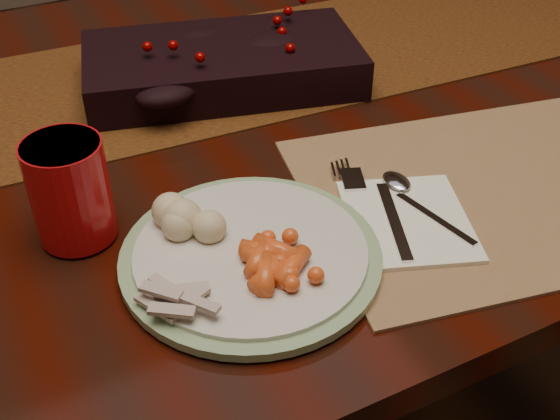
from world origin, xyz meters
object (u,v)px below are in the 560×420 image
centerpiece (222,58)px  turkey_shreds (173,301)px  placemat_main (501,189)px  baby_carrots (289,255)px  dining_table (187,321)px  mashed_potatoes (193,210)px  red_cup (70,191)px  napkin (407,220)px  dinner_plate (251,255)px

centerpiece → turkey_shreds: bearing=-118.6°
centerpiece → placemat_main: bearing=-64.0°
baby_carrots → dining_table: bearing=92.9°
dining_table → baby_carrots: baby_carrots is taller
centerpiece → mashed_potatoes: centerpiece is taller
dining_table → red_cup: (-0.16, -0.17, 0.44)m
red_cup → baby_carrots: bearing=-42.1°
mashed_potatoes → napkin: (0.22, -0.08, -0.04)m
baby_carrots → red_cup: size_ratio=0.86×
centerpiece → baby_carrots: (-0.10, -0.40, -0.01)m
placemat_main → dinner_plate: 0.32m
mashed_potatoes → napkin: bearing=-20.1°
centerpiece → dinner_plate: 0.39m
red_cup → mashed_potatoes: bearing=-30.4°
placemat_main → mashed_potatoes: (-0.35, 0.08, 0.04)m
centerpiece → napkin: 0.40m
placemat_main → turkey_shreds: bearing=-166.0°
dinner_plate → napkin: (0.18, -0.02, -0.00)m
centerpiece → dinner_plate: (-0.13, -0.37, -0.03)m
centerpiece → mashed_potatoes: size_ratio=4.62×
dining_table → centerpiece: centerpiece is taller
turkey_shreds → placemat_main: bearing=3.3°
dinner_plate → red_cup: 0.20m
mashed_potatoes → red_cup: size_ratio=0.74×
red_cup → dinner_plate: bearing=-40.0°
placemat_main → napkin: bearing=-167.8°
centerpiece → dinner_plate: bearing=-109.0°
placemat_main → napkin: 0.14m
placemat_main → dining_table: bearing=145.0°
dinner_plate → baby_carrots: bearing=-51.7°
centerpiece → placemat_main: size_ratio=0.85×
red_cup → napkin: bearing=-23.8°
centerpiece → red_cup: red_cup is taller
placemat_main → turkey_shreds: turkey_shreds is taller
mashed_potatoes → red_cup: 0.13m
dining_table → dinner_plate: bearing=-91.9°
dining_table → placemat_main: 0.58m
dining_table → napkin: (0.17, -0.32, 0.38)m
dining_table → turkey_shreds: size_ratio=25.81×
dining_table → mashed_potatoes: (-0.05, -0.24, 0.42)m
red_cup → dining_table: bearing=48.1°
mashed_potatoes → turkey_shreds: mashed_potatoes is taller
dinner_plate → turkey_shreds: size_ratio=3.85×
baby_carrots → napkin: size_ratio=0.64×
dining_table → baby_carrots: bearing=-87.1°
baby_carrots → turkey_shreds: size_ratio=1.39×
dinner_plate → mashed_potatoes: 0.08m
placemat_main → turkey_shreds: 0.41m
mashed_potatoes → red_cup: red_cup is taller
dining_table → red_cup: bearing=-131.9°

